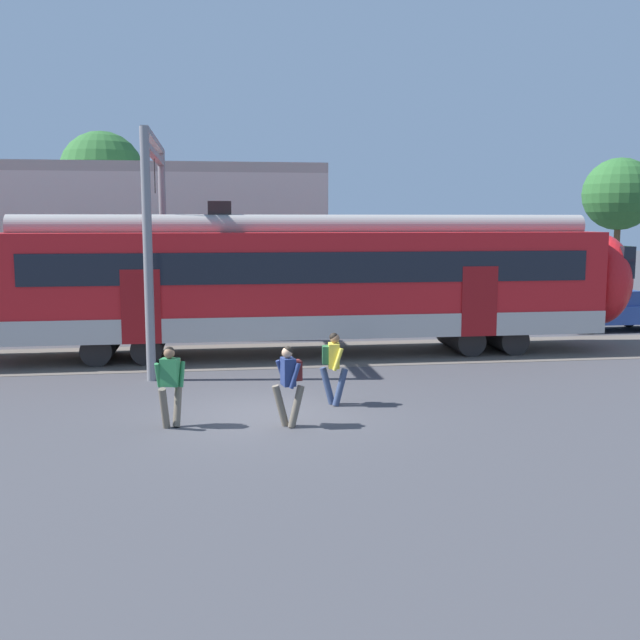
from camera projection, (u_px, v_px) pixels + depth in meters
name	position (u px, v px, depth m)	size (l,w,h in m)	color
ground_plane	(268.00, 414.00, 16.21)	(160.00, 160.00, 0.00)	#424247
pedestrian_green	(171.00, 379.00, 15.02)	(0.62, 0.60, 1.67)	#6B6051
pedestrian_navy	(289.00, 379.00, 15.06)	(0.68, 0.54, 1.67)	#6B6051
pedestrian_yellow	(333.00, 362.00, 16.83)	(0.63, 0.57, 1.67)	navy
parked_car_blue	(610.00, 310.00, 28.39)	(4.03, 1.81, 1.54)	#284799
catenary_gantry	(156.00, 215.00, 22.15)	(0.24, 6.64, 6.53)	gray
background_building	(94.00, 243.00, 30.86)	(18.76, 5.00, 9.20)	beige
street_tree_right	(619.00, 195.00, 38.39)	(3.69, 3.69, 7.34)	brown
street_tree_left	(102.00, 174.00, 34.32)	(3.82, 3.82, 8.20)	brown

